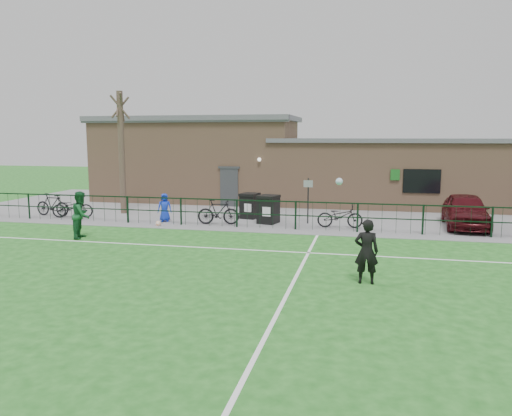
% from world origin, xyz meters
% --- Properties ---
extents(ground, '(90.00, 90.00, 0.00)m').
position_xyz_m(ground, '(0.00, 0.00, 0.00)').
color(ground, '#1A5B1B').
rests_on(ground, ground).
extents(paving_strip, '(34.00, 13.00, 0.02)m').
position_xyz_m(paving_strip, '(0.00, 13.50, 0.01)').
color(paving_strip, slate).
rests_on(paving_strip, ground).
extents(pitch_line_touch, '(28.00, 0.10, 0.01)m').
position_xyz_m(pitch_line_touch, '(0.00, 7.80, 0.00)').
color(pitch_line_touch, white).
rests_on(pitch_line_touch, ground).
extents(pitch_line_mid, '(28.00, 0.10, 0.01)m').
position_xyz_m(pitch_line_mid, '(0.00, 4.00, 0.00)').
color(pitch_line_mid, white).
rests_on(pitch_line_mid, ground).
extents(pitch_line_perp, '(0.10, 16.00, 0.01)m').
position_xyz_m(pitch_line_perp, '(2.00, 0.00, 0.00)').
color(pitch_line_perp, white).
rests_on(pitch_line_perp, ground).
extents(perimeter_fence, '(28.00, 0.10, 1.20)m').
position_xyz_m(perimeter_fence, '(0.00, 8.00, 0.60)').
color(perimeter_fence, black).
rests_on(perimeter_fence, ground).
extents(bare_tree, '(0.30, 0.30, 6.00)m').
position_xyz_m(bare_tree, '(-8.00, 10.50, 3.00)').
color(bare_tree, '#46352A').
rests_on(bare_tree, ground).
extents(wheelie_bin_left, '(0.87, 0.95, 1.09)m').
position_xyz_m(wheelie_bin_left, '(-1.49, 10.37, 0.56)').
color(wheelie_bin_left, black).
rests_on(wheelie_bin_left, paving_strip).
extents(wheelie_bin_right, '(0.94, 1.02, 1.15)m').
position_xyz_m(wheelie_bin_right, '(-0.38, 9.21, 0.60)').
color(wheelie_bin_right, black).
rests_on(wheelie_bin_right, paving_strip).
extents(sign_post, '(0.08, 0.08, 2.00)m').
position_xyz_m(sign_post, '(1.33, 9.50, 1.02)').
color(sign_post, black).
rests_on(sign_post, paving_strip).
extents(car_maroon, '(1.91, 4.28, 1.43)m').
position_xyz_m(car_maroon, '(7.90, 10.02, 0.73)').
color(car_maroon, '#440C11').
rests_on(car_maroon, paving_strip).
extents(bicycle_b, '(1.87, 0.70, 1.10)m').
position_xyz_m(bicycle_b, '(-10.89, 8.90, 0.57)').
color(bicycle_b, black).
rests_on(bicycle_b, paving_strip).
extents(bicycle_c, '(2.01, 1.10, 1.00)m').
position_xyz_m(bicycle_c, '(-9.69, 8.70, 0.52)').
color(bicycle_c, black).
rests_on(bicycle_c, paving_strip).
extents(bicycle_d, '(1.87, 0.78, 1.09)m').
position_xyz_m(bicycle_d, '(-2.44, 8.44, 0.57)').
color(bicycle_d, black).
rests_on(bicycle_d, paving_strip).
extents(bicycle_e, '(1.92, 0.80, 0.99)m').
position_xyz_m(bicycle_e, '(2.76, 8.78, 0.51)').
color(bicycle_e, black).
rests_on(bicycle_e, paving_strip).
extents(spectator_child, '(0.71, 0.57, 1.27)m').
position_xyz_m(spectator_child, '(-5.02, 8.62, 0.65)').
color(spectator_child, '#1634D0').
rests_on(spectator_child, paving_strip).
extents(goalkeeper_kick, '(1.31, 2.76, 2.56)m').
position_xyz_m(goalkeeper_kick, '(3.84, 0.95, 0.89)').
color(goalkeeper_kick, black).
rests_on(goalkeeper_kick, ground).
extents(outfield_player, '(0.84, 0.98, 1.78)m').
position_xyz_m(outfield_player, '(-6.67, 4.59, 0.89)').
color(outfield_player, '#18552A').
rests_on(outfield_player, ground).
extents(ball_ground, '(0.23, 0.23, 0.23)m').
position_xyz_m(ball_ground, '(-4.87, 7.56, 0.11)').
color(ball_ground, white).
rests_on(ball_ground, ground).
extents(clubhouse, '(24.25, 5.40, 4.96)m').
position_xyz_m(clubhouse, '(-0.88, 16.50, 2.22)').
color(clubhouse, tan).
rests_on(clubhouse, ground).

